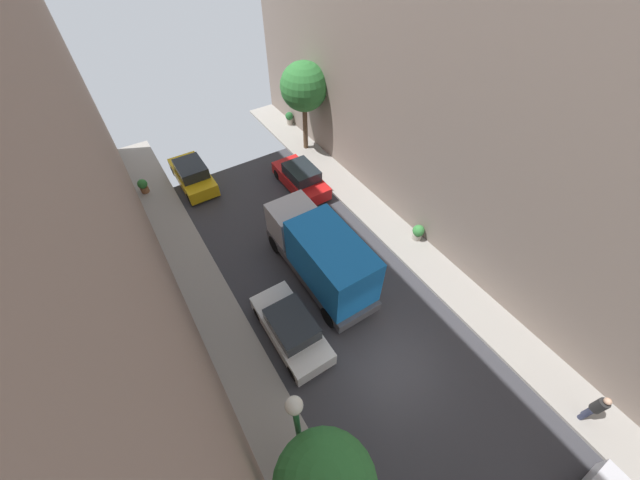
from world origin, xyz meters
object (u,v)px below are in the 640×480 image
potted_plant_0 (289,118)px  lamp_post (297,425)px  pedestrian (596,408)px  parked_car_right_2 (301,178)px  parked_car_left_3 (193,175)px  parked_car_left_2 (291,328)px  potted_plant_1 (418,232)px  street_tree_1 (304,87)px  delivery_truck (321,255)px  potted_plant_2 (143,186)px

potted_plant_0 → lamp_post: size_ratio=0.18×
pedestrian → lamp_post: size_ratio=0.32×
parked_car_right_2 → lamp_post: lamp_post is taller
parked_car_left_3 → parked_car_left_2: bearing=-90.0°
parked_car_right_2 → potted_plant_0: bearing=66.2°
potted_plant_1 → lamp_post: 11.97m
street_tree_1 → lamp_post: size_ratio=1.06×
pedestrian → potted_plant_1: bearing=84.0°
delivery_truck → potted_plant_2: bearing=116.5°
parked_car_right_2 → lamp_post: (-7.30, -12.45, 3.00)m
delivery_truck → potted_plant_0: bearing=66.7°
delivery_truck → potted_plant_0: (5.69, 13.24, -1.11)m
parked_car_left_2 → delivery_truck: 3.48m
parked_car_right_2 → street_tree_1: bearing=55.1°
potted_plant_0 → parked_car_right_2: bearing=-113.8°
parked_car_left_2 → street_tree_1: bearing=56.6°
delivery_truck → lamp_post: (-4.60, -5.99, 1.93)m
pedestrian → lamp_post: (-9.21, 4.42, 2.65)m
delivery_truck → potted_plant_1: bearing=-6.2°
parked_car_left_3 → delivery_truck: size_ratio=0.64×
parked_car_left_2 → lamp_post: bearing=-115.1°
parked_car_left_2 → street_tree_1: (7.82, 11.84, 3.65)m
parked_car_left_3 → parked_car_right_2: size_ratio=1.00×
pedestrian → potted_plant_0: bearing=87.4°
street_tree_1 → potted_plant_0: size_ratio=6.02×
parked_car_left_2 → potted_plant_1: bearing=8.9°
potted_plant_0 → lamp_post: (-10.29, -19.22, 3.05)m
parked_car_left_3 → parked_car_right_2: (5.40, -3.86, 0.00)m
parked_car_left_2 → potted_plant_1: size_ratio=4.72×
potted_plant_2 → potted_plant_0: bearing=11.0°
parked_car_left_3 → lamp_post: size_ratio=0.78×
potted_plant_2 → lamp_post: (0.91, -17.04, 3.11)m
parked_car_right_2 → potted_plant_1: size_ratio=4.72×
parked_car_left_3 → potted_plant_2: bearing=165.4°
potted_plant_1 → lamp_post: lamp_post is taller
lamp_post → potted_plant_1: bearing=27.7°
potted_plant_0 → delivery_truck: bearing=-113.3°
delivery_truck → lamp_post: size_ratio=1.22×
street_tree_1 → lamp_post: (-9.72, -15.91, -0.65)m
parked_car_right_2 → pedestrian: bearing=-83.6°
delivery_truck → lamp_post: lamp_post is taller
pedestrian → potted_plant_2: (-10.12, 21.46, -0.46)m
pedestrian → parked_car_right_2: bearing=96.4°
parked_car_left_2 → lamp_post: size_ratio=0.78×
street_tree_1 → potted_plant_2: 11.33m
lamp_post → parked_car_left_2: bearing=64.9°
parked_car_right_2 → potted_plant_2: 9.41m
parked_car_left_3 → pedestrian: 21.98m
potted_plant_0 → pedestrian: bearing=-92.6°
delivery_truck → parked_car_left_2: bearing=-144.6°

